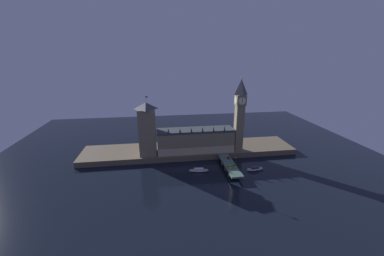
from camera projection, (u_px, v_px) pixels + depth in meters
name	position (u px, v px, depth m)	size (l,w,h in m)	color
ground_plane	(195.00, 170.00, 214.26)	(400.00, 400.00, 0.00)	black
embankment	(189.00, 150.00, 250.20)	(220.00, 42.00, 5.58)	brown
parliament_hall	(195.00, 140.00, 238.45)	(76.45, 20.16, 27.76)	#7F7056
clock_tower	(240.00, 113.00, 231.34)	(9.95, 10.06, 74.11)	#7F7056
victoria_tower	(147.00, 129.00, 226.86)	(16.54, 16.54, 57.90)	#7F7056
bridge	(230.00, 166.00, 212.59)	(10.40, 46.00, 5.51)	#476656
car_northbound_trail	(229.00, 167.00, 206.12)	(2.12, 4.45, 1.42)	yellow
car_southbound_lead	(234.00, 166.00, 207.94)	(1.90, 4.46, 1.35)	yellow
car_southbound_trail	(228.00, 158.00, 223.43)	(2.08, 4.79, 1.35)	red
pedestrian_near_rail	(229.00, 170.00, 199.77)	(0.38, 0.38, 1.63)	black
pedestrian_mid_walk	(235.00, 164.00, 210.19)	(0.38, 0.38, 1.81)	black
street_lamp_near	(229.00, 168.00, 196.17)	(1.34, 0.60, 7.20)	#2D3333
street_lamp_mid	(235.00, 160.00, 211.50)	(1.34, 0.60, 6.72)	#2D3333
street_lamp_far	(220.00, 154.00, 224.17)	(1.34, 0.60, 5.97)	#2D3333
boat_upstream	(199.00, 170.00, 210.27)	(18.14, 5.78, 3.26)	white
boat_downstream	(255.00, 169.00, 212.70)	(16.38, 5.72, 3.43)	white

